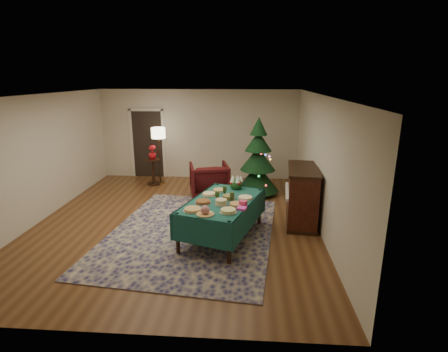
# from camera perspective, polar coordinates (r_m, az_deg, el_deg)

# --- Properties ---
(room_shell) EXTENTS (7.00, 7.00, 7.00)m
(room_shell) POSITION_cam_1_polar(r_m,az_deg,el_deg) (7.37, -7.96, 2.39)
(room_shell) COLOR #593319
(room_shell) RESTS_ON ground
(doorway) EXTENTS (1.08, 0.04, 2.16)m
(doorway) POSITION_cam_1_polar(r_m,az_deg,el_deg) (11.12, -12.35, 5.40)
(doorway) COLOR black
(doorway) RESTS_ON ground
(rug) EXTENTS (3.64, 4.53, 0.02)m
(rug) POSITION_cam_1_polar(r_m,az_deg,el_deg) (7.21, -5.35, -9.13)
(rug) COLOR #16144E
(rug) RESTS_ON ground
(buffet_table) EXTENTS (1.72, 2.25, 0.78)m
(buffet_table) POSITION_cam_1_polar(r_m,az_deg,el_deg) (6.74, -0.27, -5.23)
(buffet_table) COLOR black
(buffet_table) RESTS_ON ground
(platter_0) EXTENTS (0.35, 0.35, 0.05)m
(platter_0) POSITION_cam_1_polar(r_m,az_deg,el_deg) (6.20, -5.10, -5.48)
(platter_0) COLOR silver
(platter_0) RESTS_ON buffet_table
(platter_1) EXTENTS (0.32, 0.32, 0.17)m
(platter_1) POSITION_cam_1_polar(r_m,az_deg,el_deg) (5.99, -3.10, -5.74)
(platter_1) COLOR silver
(platter_1) RESTS_ON buffet_table
(platter_2) EXTENTS (0.31, 0.31, 0.06)m
(platter_2) POSITION_cam_1_polar(r_m,az_deg,el_deg) (6.09, 0.69, -5.73)
(platter_2) COLOR silver
(platter_2) RESTS_ON buffet_table
(platter_3) EXTENTS (0.31, 0.31, 0.05)m
(platter_3) POSITION_cam_1_polar(r_m,az_deg,el_deg) (6.55, -3.45, -4.24)
(platter_3) COLOR silver
(platter_3) RESTS_ON buffet_table
(platter_4) EXTENTS (0.25, 0.25, 0.11)m
(platter_4) POSITION_cam_1_polar(r_m,az_deg,el_deg) (6.44, -0.49, -4.31)
(platter_4) COLOR silver
(platter_4) RESTS_ON buffet_table
(platter_5) EXTENTS (0.31, 0.31, 0.04)m
(platter_5) POSITION_cam_1_polar(r_m,az_deg,el_deg) (6.44, 2.09, -4.62)
(platter_5) COLOR silver
(platter_5) RESTS_ON buffet_table
(platter_6) EXTENTS (0.30, 0.30, 0.05)m
(platter_6) POSITION_cam_1_polar(r_m,az_deg,el_deg) (6.95, -2.48, -3.00)
(platter_6) COLOR silver
(platter_6) RESTS_ON buffet_table
(platter_7) EXTENTS (0.27, 0.27, 0.07)m
(platter_7) POSITION_cam_1_polar(r_m,az_deg,el_deg) (6.75, 0.74, -3.48)
(platter_7) COLOR silver
(platter_7) RESTS_ON buffet_table
(platter_8) EXTENTS (0.31, 0.31, 0.04)m
(platter_8) POSITION_cam_1_polar(r_m,az_deg,el_deg) (6.78, 3.48, -3.57)
(platter_8) COLOR silver
(platter_8) RESTS_ON buffet_table
(platter_9) EXTENTS (0.29, 0.29, 0.04)m
(platter_9) POSITION_cam_1_polar(r_m,az_deg,el_deg) (7.21, -0.79, -2.34)
(platter_9) COLOR silver
(platter_9) RESTS_ON buffet_table
(goblet_0) EXTENTS (0.08, 0.08, 0.18)m
(goblet_0) POSITION_cam_1_polar(r_m,az_deg,el_deg) (6.96, 0.12, -2.35)
(goblet_0) COLOR #2D471E
(goblet_0) RESTS_ON buffet_table
(goblet_1) EXTENTS (0.08, 0.08, 0.18)m
(goblet_1) POSITION_cam_1_polar(r_m,az_deg,el_deg) (6.60, 1.32, -3.39)
(goblet_1) COLOR #2D471E
(goblet_1) RESTS_ON buffet_table
(goblet_2) EXTENTS (0.08, 0.08, 0.18)m
(goblet_2) POSITION_cam_1_polar(r_m,az_deg,el_deg) (6.64, -1.12, -3.26)
(goblet_2) COLOR #2D471E
(goblet_2) RESTS_ON buffet_table
(napkin_stack) EXTENTS (0.20, 0.20, 0.04)m
(napkin_stack) POSITION_cam_1_polar(r_m,az_deg,el_deg) (6.24, 2.93, -5.30)
(napkin_stack) COLOR #EF42C4
(napkin_stack) RESTS_ON buffet_table
(gift_box) EXTENTS (0.16, 0.16, 0.10)m
(gift_box) POSITION_cam_1_polar(r_m,az_deg,el_deg) (6.39, 3.14, -4.49)
(gift_box) COLOR #E74070
(gift_box) RESTS_ON buffet_table
(centerpiece) EXTENTS (0.28, 0.28, 0.32)m
(centerpiece) POSITION_cam_1_polar(r_m,az_deg,el_deg) (7.33, 2.02, -1.08)
(centerpiece) COLOR #1E4C1E
(centerpiece) RESTS_ON buffet_table
(armchair) EXTENTS (1.14, 1.10, 0.99)m
(armchair) POSITION_cam_1_polar(r_m,az_deg,el_deg) (9.10, -2.42, -0.44)
(armchair) COLOR #3F0D0F
(armchair) RESTS_ON ground
(floor_lamp) EXTENTS (0.40, 0.40, 1.65)m
(floor_lamp) POSITION_cam_1_polar(r_m,az_deg,el_deg) (10.27, -10.66, 6.38)
(floor_lamp) COLOR #A57F3F
(floor_lamp) RESTS_ON ground
(side_table) EXTENTS (0.43, 0.43, 0.76)m
(side_table) POSITION_cam_1_polar(r_m,az_deg,el_deg) (10.39, -11.45, 0.62)
(side_table) COLOR black
(side_table) RESTS_ON ground
(potted_plant) EXTENTS (0.22, 0.40, 0.22)m
(potted_plant) POSITION_cam_1_polar(r_m,az_deg,el_deg) (10.27, -11.60, 3.33)
(potted_plant) COLOR red
(potted_plant) RESTS_ON side_table
(christmas_tree) EXTENTS (1.36, 1.36, 2.07)m
(christmas_tree) POSITION_cam_1_polar(r_m,az_deg,el_deg) (9.26, 5.55, 2.58)
(christmas_tree) COLOR black
(christmas_tree) RESTS_ON ground
(piano) EXTENTS (0.78, 1.46, 1.22)m
(piano) POSITION_cam_1_polar(r_m,az_deg,el_deg) (7.66, 12.61, -3.21)
(piano) COLOR black
(piano) RESTS_ON ground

